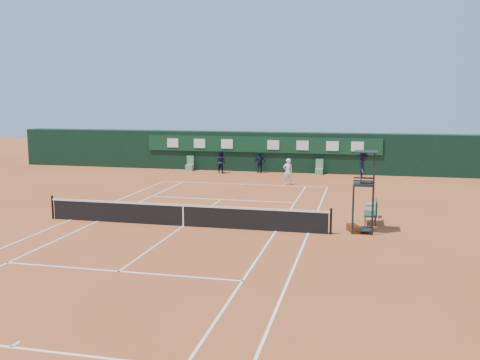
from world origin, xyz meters
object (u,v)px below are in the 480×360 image
at_px(player_bench, 373,211).
at_px(player, 288,172).
at_px(umpire_chair, 364,174).
at_px(cooler, 372,210).
at_px(tennis_net, 183,215).

xyz_separation_m(player_bench, player, (-5.23, 10.05, 0.27)).
bearing_deg(umpire_chair, cooler, 82.00).
bearing_deg(player_bench, tennis_net, -164.10).
bearing_deg(player, tennis_net, 53.19).
height_order(tennis_net, cooler, tennis_net).
distance_m(cooler, player, 10.10).
distance_m(umpire_chair, player, 12.77).
height_order(umpire_chair, player_bench, umpire_chair).
distance_m(tennis_net, cooler, 8.91).
bearing_deg(player_bench, umpire_chair, -105.44).
height_order(tennis_net, player, player).
relative_size(umpire_chair, player_bench, 2.85).
bearing_deg(player, cooler, 97.38).
height_order(umpire_chair, player, umpire_chair).
distance_m(tennis_net, umpire_chair, 7.93).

